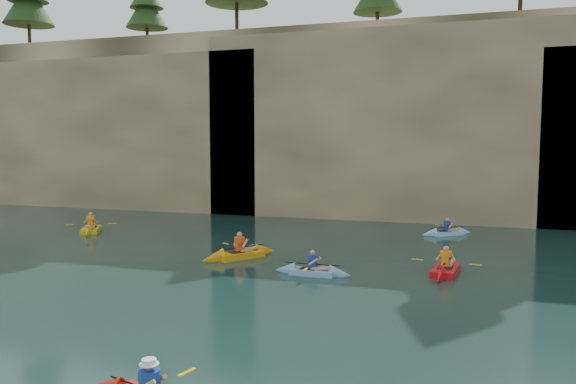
% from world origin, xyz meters
% --- Properties ---
extents(ground, '(160.00, 160.00, 0.00)m').
position_xyz_m(ground, '(0.00, 0.00, 0.00)').
color(ground, black).
rests_on(ground, ground).
extents(cliff, '(70.00, 16.00, 12.00)m').
position_xyz_m(cliff, '(0.00, 30.00, 6.00)').
color(cliff, tan).
rests_on(cliff, ground).
extents(cliff_slab_west, '(26.00, 2.40, 10.56)m').
position_xyz_m(cliff_slab_west, '(-20.00, 22.60, 5.28)').
color(cliff_slab_west, tan).
rests_on(cliff_slab_west, ground).
extents(cliff_slab_center, '(24.00, 2.40, 11.40)m').
position_xyz_m(cliff_slab_center, '(2.00, 22.60, 5.70)').
color(cliff_slab_center, tan).
rests_on(cliff_slab_center, ground).
extents(sea_cave_west, '(4.50, 1.00, 4.00)m').
position_xyz_m(sea_cave_west, '(-18.00, 21.95, 2.00)').
color(sea_cave_west, black).
rests_on(sea_cave_west, ground).
extents(sea_cave_center, '(3.50, 1.00, 3.20)m').
position_xyz_m(sea_cave_center, '(-4.00, 21.95, 1.60)').
color(sea_cave_center, black).
rests_on(sea_cave_center, ground).
extents(sea_cave_east, '(5.00, 1.00, 4.50)m').
position_xyz_m(sea_cave_east, '(10.00, 21.95, 2.25)').
color(sea_cave_east, black).
rests_on(sea_cave_east, ground).
extents(kayaker_orange, '(2.56, 3.25, 1.30)m').
position_xyz_m(kayaker_orange, '(-3.05, 9.70, 0.16)').
color(kayaker_orange, orange).
rests_on(kayaker_orange, ground).
extents(kayaker_ltblue_near, '(2.75, 2.16, 1.08)m').
position_xyz_m(kayaker_ltblue_near, '(0.45, 7.92, 0.13)').
color(kayaker_ltblue_near, '#80AAD6').
rests_on(kayaker_ltblue_near, ground).
extents(kayaker_red_far, '(2.40, 3.39, 1.22)m').
position_xyz_m(kayaker_red_far, '(4.86, 9.56, 0.15)').
color(kayaker_red_far, red).
rests_on(kayaker_red_far, ground).
extents(kayaker_yellow, '(2.24, 3.10, 1.28)m').
position_xyz_m(kayaker_yellow, '(-12.73, 13.16, 0.16)').
color(kayaker_yellow, gold).
rests_on(kayaker_yellow, ground).
extents(kayaker_ltblue_mid, '(2.61, 2.12, 1.04)m').
position_xyz_m(kayaker_ltblue_mid, '(4.57, 17.92, 0.13)').
color(kayaker_ltblue_mid, '#94C1F7').
rests_on(kayaker_ltblue_mid, ground).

